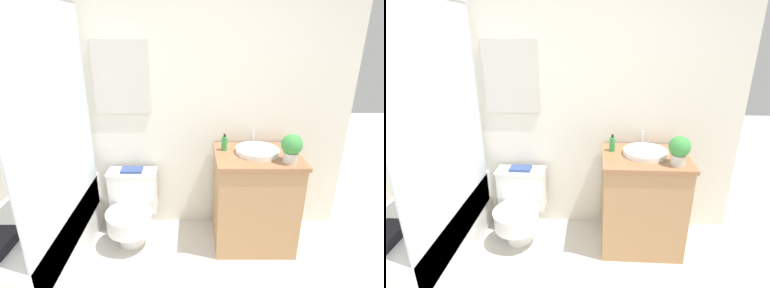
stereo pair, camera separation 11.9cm
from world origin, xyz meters
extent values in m
cube|color=silver|center=(0.00, 1.92, 1.25)|extent=(3.35, 0.05, 2.50)
cube|color=beige|center=(-0.28, 1.88, 1.40)|extent=(0.46, 0.02, 0.60)
cube|color=silver|center=(-0.28, 1.88, 1.40)|extent=(0.43, 0.01, 0.57)
cube|color=white|center=(-0.88, 1.24, 0.26)|extent=(0.60, 1.30, 0.52)
cube|color=silver|center=(-0.58, 1.24, 1.10)|extent=(0.01, 1.20, 1.70)
cylinder|color=white|center=(-0.23, 1.56, 0.09)|extent=(0.21, 0.21, 0.19)
cylinder|color=white|center=(-0.23, 1.52, 0.26)|extent=(0.38, 0.38, 0.14)
cylinder|color=white|center=(-0.23, 1.52, 0.34)|extent=(0.39, 0.39, 0.02)
cube|color=white|center=(-0.23, 1.76, 0.41)|extent=(0.41, 0.18, 0.36)
cube|color=white|center=(-0.23, 1.76, 0.60)|extent=(0.43, 0.19, 0.02)
cube|color=#AD7F51|center=(0.83, 1.60, 0.40)|extent=(0.65, 0.52, 0.81)
cube|color=#9E6642|center=(0.83, 1.60, 0.82)|extent=(0.68, 0.55, 0.03)
cylinder|color=white|center=(0.83, 1.62, 0.86)|extent=(0.35, 0.35, 0.04)
cylinder|color=silver|center=(0.83, 1.82, 0.90)|extent=(0.02, 0.02, 0.13)
cylinder|color=green|center=(0.57, 1.69, 0.89)|extent=(0.05, 0.05, 0.12)
cylinder|color=black|center=(0.57, 1.69, 0.96)|extent=(0.02, 0.02, 0.02)
cylinder|color=beige|center=(1.04, 1.45, 0.88)|extent=(0.11, 0.11, 0.08)
sphere|color=#3D8E42|center=(1.04, 1.45, 0.98)|extent=(0.16, 0.16, 0.16)
cube|color=#33477F|center=(-0.23, 1.76, 0.62)|extent=(0.19, 0.12, 0.02)
camera|label=1|loc=(0.30, -0.61, 1.77)|focal=28.00mm
camera|label=2|loc=(0.42, -0.61, 1.77)|focal=28.00mm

